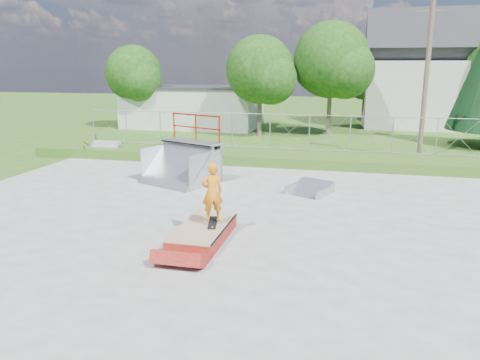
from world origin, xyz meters
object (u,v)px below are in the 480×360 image
object	(u,v)px
grind_box	(203,234)
skater	(212,195)
quarter_pipe	(178,151)
flat_bank_ramp	(309,189)

from	to	relation	value
grind_box	skater	size ratio (longest dim) A/B	1.61
quarter_pipe	skater	xyz separation A→B (m)	(3.12, -5.68, -0.10)
quarter_pipe	skater	size ratio (longest dim) A/B	1.65
quarter_pipe	flat_bank_ramp	size ratio (longest dim) A/B	1.88
quarter_pipe	grind_box	bearing A→B (deg)	-40.97
skater	grind_box	bearing A→B (deg)	14.68
grind_box	skater	distance (m)	1.10
skater	quarter_pipe	bearing A→B (deg)	-93.82
grind_box	quarter_pipe	bearing A→B (deg)	116.50
grind_box	flat_bank_ramp	xyz separation A→B (m)	(2.42, 5.46, 0.01)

